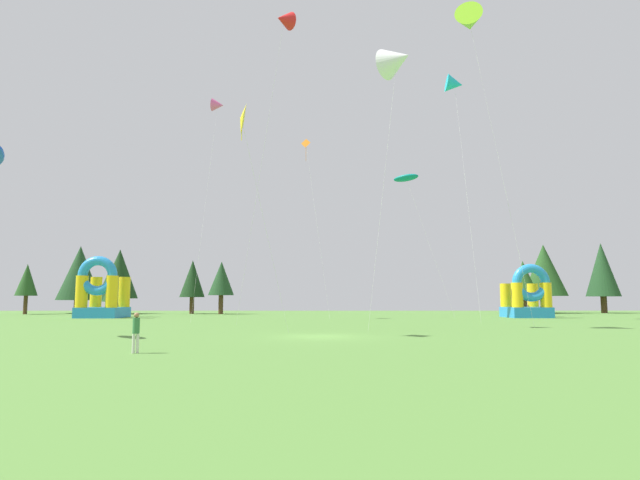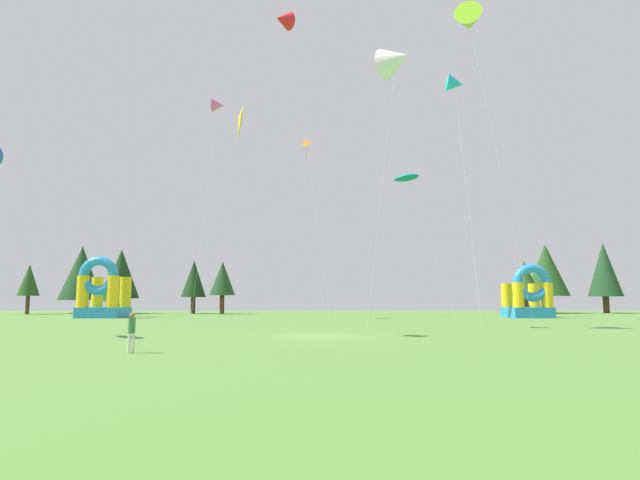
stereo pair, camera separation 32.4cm
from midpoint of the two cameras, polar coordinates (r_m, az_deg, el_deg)
ground_plane at (r=29.47m, az=0.29°, el=-10.45°), size 120.00×120.00×0.00m
kite_red_delta at (r=43.14m, az=-3.66°, el=22.73°), size 4.94×5.80×23.84m
kite_lime_delta at (r=46.66m, az=16.19°, el=21.90°), size 5.01×2.92×25.26m
kite_cyan_delta at (r=58.98m, az=14.73°, el=16.11°), size 2.06×8.86×25.48m
kite_white_delta at (r=41.24m, az=8.59°, el=18.79°), size 4.18×4.27×20.79m
kite_orange_diamond at (r=61.44m, az=-1.12°, el=10.05°), size 3.01×5.54×20.22m
kite_pink_delta at (r=59.15m, az=-10.70°, el=14.15°), size 1.44×8.17×23.45m
kite_yellow_diamond at (r=31.71m, az=-8.44°, el=12.70°), size 3.01×4.13×13.12m
kite_teal_parafoil at (r=59.21m, az=9.67°, el=6.67°), size 5.92×3.75×15.91m
person_midfield at (r=21.92m, az=-19.22°, el=-9.09°), size 0.37×0.37×1.56m
inflatable_orange_dome at (r=62.15m, az=21.95°, el=-5.93°), size 4.30×4.66×5.80m
inflatable_yellow_castle at (r=62.10m, az=-22.23°, el=-5.59°), size 4.45×4.88×6.59m
tree_row_0 at (r=79.87m, az=-28.80°, el=-3.86°), size 2.76×2.76×6.63m
tree_row_1 at (r=81.61m, az=-24.23°, el=-3.31°), size 5.91×5.91×9.48m
tree_row_2 at (r=77.28m, az=-21.24°, el=-4.31°), size 4.08×4.08×6.88m
tree_row_3 at (r=77.36m, az=-20.55°, el=-3.49°), size 5.09×5.09×8.82m
tree_row_4 at (r=74.95m, az=-20.85°, el=-4.69°), size 3.33×3.33×5.86m
tree_row_5 at (r=74.26m, az=-13.28°, el=-4.14°), size 3.38×3.38×7.31m
tree_row_6 at (r=71.85m, az=-10.27°, el=-4.16°), size 3.44×3.44×7.02m
tree_row_7 at (r=77.63m, az=21.61°, el=-3.96°), size 3.89×3.89×7.22m
tree_row_8 at (r=81.99m, az=23.57°, el=-3.03°), size 6.13×6.13×9.82m
tree_row_9 at (r=85.52m, az=28.70°, el=-2.85°), size 4.61×4.61×10.03m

